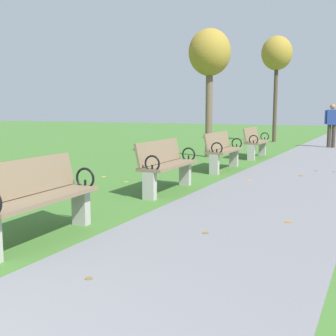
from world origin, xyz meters
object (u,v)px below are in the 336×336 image
park_bench_2 (37,197)px  tree_3 (210,55)px  pedestrian_walking (332,123)px  park_bench_5 (256,142)px  park_bench_4 (223,150)px  park_bench_3 (166,164)px  tree_4 (277,55)px

park_bench_2 → tree_3: 9.25m
tree_3 → pedestrian_walking: (3.03, 4.91, -2.10)m
park_bench_2 → park_bench_5: (-0.00, 9.19, 0.00)m
park_bench_2 → park_bench_4: same height
park_bench_3 → park_bench_5: bearing=90.0°
park_bench_2 → park_bench_4: bearing=90.0°
tree_3 → tree_4: bearing=86.5°
park_bench_3 → pedestrian_walking: (1.69, 10.53, 0.44)m
park_bench_3 → tree_4: (-0.91, 12.68, 3.30)m
park_bench_5 → pedestrian_walking: bearing=69.5°
park_bench_2 → pedestrian_walking: pedestrian_walking is taller
park_bench_2 → park_bench_3: size_ratio=1.01×
tree_4 → pedestrian_walking: 4.42m
tree_3 → tree_4: size_ratio=0.83×
park_bench_5 → tree_4: tree_4 is taller
park_bench_3 → park_bench_2: bearing=-90.0°
tree_4 → tree_3: bearing=-93.5°
park_bench_3 → tree_4: tree_4 is taller
park_bench_5 → pedestrian_walking: 4.84m
park_bench_4 → tree_3: 3.87m
park_bench_4 → park_bench_5: size_ratio=0.99×
park_bench_4 → pedestrian_walking: (1.69, 7.51, 0.44)m
tree_4 → pedestrian_walking: bearing=-39.6°
tree_3 → park_bench_5: bearing=16.4°
park_bench_5 → park_bench_4: bearing=-90.0°
tree_3 → pedestrian_walking: tree_3 is taller
park_bench_2 → park_bench_3: 3.18m
park_bench_5 → tree_4: (-0.91, 6.67, 3.30)m
park_bench_2 → park_bench_4: 6.20m
park_bench_5 → pedestrian_walking: (1.69, 4.52, 0.44)m
park_bench_4 → park_bench_5: bearing=90.0°
park_bench_4 → park_bench_5: (0.00, 2.99, 0.00)m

